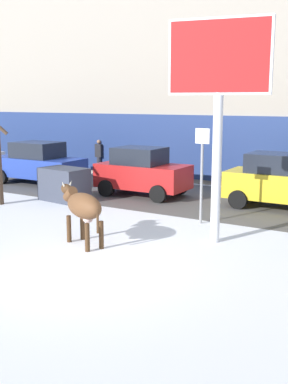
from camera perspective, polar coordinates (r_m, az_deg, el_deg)
name	(u,v)px	position (r m, az deg, el deg)	size (l,w,h in m)	color
ground_plane	(75,273)	(10.35, -8.28, -9.55)	(120.00, 120.00, 0.00)	white
road_strip	(225,202)	(17.32, 9.65, -1.25)	(60.00, 5.60, 0.01)	#514F4C
building_facade	(282,35)	(22.91, 16.25, 17.69)	(44.00, 6.10, 13.00)	#A39989
cow_brown	(83,206)	(12.00, -7.36, -1.74)	(1.90, 1.12, 1.54)	brown
billboard	(219,71)	(12.02, 9.02, 14.18)	(2.51, 0.71, 5.56)	silver
car_blue_sedan	(38,163)	(21.42, -12.62, 3.39)	(4.24, 2.06, 1.84)	#233D9E
car_red_hatchback	(142,172)	(18.22, -0.22, 2.45)	(3.54, 1.99, 1.86)	red
car_yellow_hatchback	(278,181)	(16.74, 15.83, 1.29)	(3.54, 1.99, 1.86)	gold
pedestrian_near_billboard	(99,157)	(23.59, -5.42, 4.21)	(0.36, 0.24, 1.73)	#282833
dumpster	(64,184)	(17.60, -9.56, 0.92)	(1.70, 1.10, 1.20)	#383D4C
street_sign	(202,168)	(13.99, 6.96, 2.88)	(0.44, 0.08, 2.82)	gray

